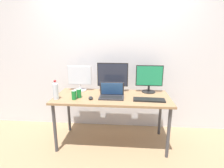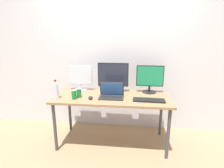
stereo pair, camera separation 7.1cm
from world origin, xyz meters
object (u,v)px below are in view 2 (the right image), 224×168
object	(u,v)px
laptop_silver	(112,94)
soda_can_near_keyboard	(79,93)
work_desk	(112,100)
water_bottle	(56,90)
monitor_right	(150,78)
mouse_by_keyboard	(90,98)
monitor_center	(113,77)
keyboard_main	(149,100)
soda_can_by_laptop	(74,95)
monitor_left	(80,77)

from	to	relation	value
laptop_silver	soda_can_near_keyboard	bearing A→B (deg)	-175.36
work_desk	water_bottle	world-z (taller)	water_bottle
laptop_silver	work_desk	bearing A→B (deg)	93.25
monitor_right	mouse_by_keyboard	size ratio (longest dim) A/B	3.80
laptop_silver	water_bottle	bearing A→B (deg)	-170.69
mouse_by_keyboard	soda_can_near_keyboard	size ratio (longest dim) A/B	0.87
work_desk	monitor_center	size ratio (longest dim) A/B	3.50
work_desk	water_bottle	bearing A→B (deg)	-166.03
mouse_by_keyboard	monitor_right	bearing A→B (deg)	12.58
work_desk	soda_can_near_keyboard	xyz separation A→B (m)	(-0.45, -0.10, 0.13)
keyboard_main	soda_can_by_laptop	size ratio (longest dim) A/B	3.32
work_desk	monitor_left	distance (m)	0.65
soda_can_by_laptop	monitor_left	bearing A→B (deg)	94.20
monitor_right	keyboard_main	world-z (taller)	monitor_right
keyboard_main	soda_can_by_laptop	world-z (taller)	soda_can_by_laptop
monitor_left	mouse_by_keyboard	world-z (taller)	monitor_left
monitor_center	soda_can_near_keyboard	bearing A→B (deg)	-143.61
monitor_right	soda_can_near_keyboard	size ratio (longest dim) A/B	3.30
monitor_left	laptop_silver	xyz separation A→B (m)	(0.54, -0.32, -0.15)
soda_can_near_keyboard	laptop_silver	bearing A→B (deg)	4.64
water_bottle	soda_can_by_laptop	bearing A→B (deg)	0.69
work_desk	monitor_right	xyz separation A→B (m)	(0.55, 0.24, 0.28)
laptop_silver	soda_can_by_laptop	size ratio (longest dim) A/B	2.68
monitor_left	soda_can_by_laptop	world-z (taller)	monitor_left
soda_can_by_laptop	work_desk	bearing A→B (deg)	20.13
laptop_silver	water_bottle	xyz separation A→B (m)	(-0.75, -0.12, 0.07)
monitor_left	keyboard_main	xyz separation A→B (m)	(1.04, -0.40, -0.20)
monitor_left	mouse_by_keyboard	bearing A→B (deg)	-58.06
soda_can_near_keyboard	monitor_right	bearing A→B (deg)	18.97
soda_can_near_keyboard	soda_can_by_laptop	xyz separation A→B (m)	(-0.05, -0.08, 0.00)
monitor_center	laptop_silver	bearing A→B (deg)	-87.36
monitor_center	water_bottle	world-z (taller)	monitor_center
keyboard_main	laptop_silver	bearing A→B (deg)	173.46
work_desk	mouse_by_keyboard	bearing A→B (deg)	-151.77
keyboard_main	water_bottle	bearing A→B (deg)	-175.66
soda_can_near_keyboard	monitor_center	bearing A→B (deg)	36.39
monitor_right	water_bottle	size ratio (longest dim) A/B	1.58
monitor_left	laptop_silver	distance (m)	0.64
monitor_right	water_bottle	bearing A→B (deg)	-161.63
work_desk	monitor_right	world-z (taller)	monitor_right
laptop_silver	mouse_by_keyboard	bearing A→B (deg)	-162.87
keyboard_main	mouse_by_keyboard	world-z (taller)	mouse_by_keyboard
mouse_by_keyboard	water_bottle	bearing A→B (deg)	171.46
laptop_silver	mouse_by_keyboard	xyz separation A→B (m)	(-0.28, -0.09, -0.03)
mouse_by_keyboard	soda_can_by_laptop	world-z (taller)	soda_can_by_laptop
work_desk	mouse_by_keyboard	xyz separation A→B (m)	(-0.28, -0.15, 0.08)
laptop_silver	soda_can_by_laptop	distance (m)	0.52
mouse_by_keyboard	laptop_silver	bearing A→B (deg)	4.21
soda_can_near_keyboard	monitor_left	bearing A→B (deg)	102.37
soda_can_by_laptop	monitor_right	bearing A→B (deg)	22.21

